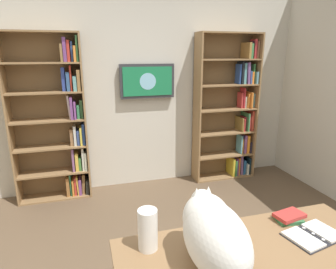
{
  "coord_description": "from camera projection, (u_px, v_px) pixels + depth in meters",
  "views": [
    {
      "loc": [
        0.75,
        1.64,
        1.79
      ],
      "look_at": [
        -0.03,
        -1.05,
        1.01
      ],
      "focal_mm": 31.23,
      "sensor_mm": 36.0,
      "label": 1
    }
  ],
  "objects": [
    {
      "name": "wall_back",
      "position": [
        141.0,
        87.0,
        3.9
      ],
      "size": [
        4.52,
        0.06,
        2.7
      ],
      "primitive_type": "cube",
      "color": "beige",
      "rests_on": "ground"
    },
    {
      "name": "desk_book_stack",
      "position": [
        289.0,
        217.0,
        1.92
      ],
      "size": [
        0.21,
        0.15,
        0.05
      ],
      "color": "#387A47",
      "rests_on": "desk"
    },
    {
      "name": "bookshelf_left",
      "position": [
        232.0,
        111.0,
        4.19
      ],
      "size": [
        0.89,
        0.28,
        2.06
      ],
      "color": "#937047",
      "rests_on": "ground"
    },
    {
      "name": "open_binder",
      "position": [
        313.0,
        235.0,
        1.76
      ],
      "size": [
        0.37,
        0.28,
        0.02
      ],
      "color": "#26262B",
      "rests_on": "desk"
    },
    {
      "name": "paper_towel_roll",
      "position": [
        148.0,
        230.0,
        1.62
      ],
      "size": [
        0.11,
        0.11,
        0.24
      ],
      "primitive_type": "cylinder",
      "color": "white",
      "rests_on": "desk"
    },
    {
      "name": "wall_mounted_tv",
      "position": [
        147.0,
        81.0,
        3.82
      ],
      "size": [
        0.72,
        0.07,
        0.44
      ],
      "color": "#333338"
    },
    {
      "name": "bookshelf_right",
      "position": [
        58.0,
        121.0,
        3.55
      ],
      "size": [
        0.87,
        0.28,
        2.03
      ],
      "color": "#937047",
      "rests_on": "ground"
    },
    {
      "name": "cat",
      "position": [
        213.0,
        232.0,
        1.48
      ],
      "size": [
        0.29,
        0.66,
        0.37
      ],
      "color": "white",
      "rests_on": "desk"
    }
  ]
}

